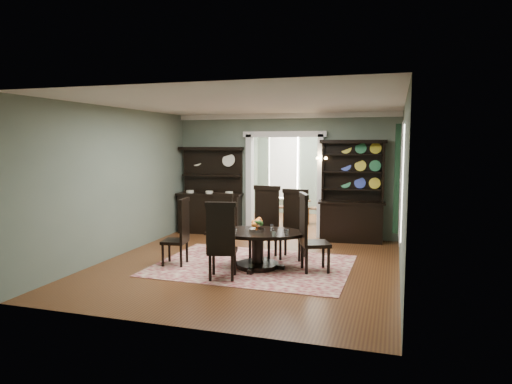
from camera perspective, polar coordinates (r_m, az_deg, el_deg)
room at (r=8.45m, az=-1.09°, el=1.31°), size 5.51×6.01×3.01m
parlor at (r=13.77m, az=6.04°, el=2.90°), size 3.51×3.50×3.01m
doorway_trim at (r=11.29m, az=3.59°, el=2.73°), size 2.08×0.25×2.57m
right_window at (r=8.92m, az=17.46°, el=1.44°), size 0.15×1.47×2.12m
wall_sconce at (r=10.94m, az=8.26°, el=4.00°), size 0.27×0.21×0.21m
rug at (r=8.64m, az=-0.41°, el=-9.17°), size 3.62×2.73×0.01m
dining_table at (r=8.39m, az=0.20°, el=-6.32°), size 1.87×1.81×0.68m
centerpiece at (r=8.32m, az=0.11°, el=-4.49°), size 1.43×0.92×0.23m
chair_far_left at (r=9.53m, az=-4.38°, el=-3.73°), size 0.53×0.51×1.25m
chair_far_mid at (r=9.17m, az=1.16°, el=-3.49°), size 0.57×0.55×1.43m
chair_far_right at (r=9.13m, az=4.76°, el=-3.75°), size 0.53×0.50×1.37m
chair_end_left at (r=8.66m, az=-9.47°, el=-4.74°), size 0.50×0.52×1.27m
chair_end_right at (r=8.16m, az=6.63°, el=-4.83°), size 0.65×0.67×1.41m
chair_near at (r=7.61m, az=-4.33°, el=-5.91°), size 0.59×0.57×1.34m
sideboard at (r=11.71m, az=-5.68°, el=-1.36°), size 1.70×0.70×2.19m
welsh_dresser at (r=10.84m, az=11.85°, el=-1.58°), size 1.56×0.69×2.36m
parlor_table at (r=12.96m, az=5.24°, el=-2.02°), size 0.75×0.75×0.69m
parlor_chair_left at (r=13.13m, az=3.58°, el=-1.61°), size 0.44×0.43×0.96m
parlor_chair_right at (r=13.06m, az=6.88°, el=-1.76°), size 0.42×0.41×0.93m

